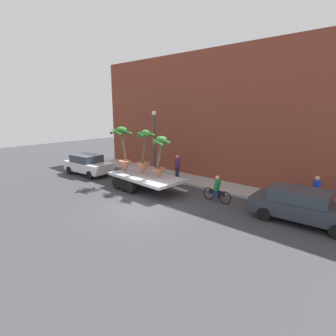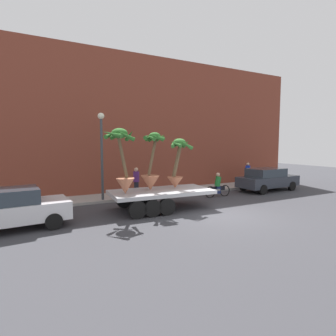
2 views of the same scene
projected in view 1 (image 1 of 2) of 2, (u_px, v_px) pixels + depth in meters
ground_plane at (143, 208)px, 14.22m from camera, size 60.00×60.00×0.00m
sidewalk at (207, 183)px, 18.62m from camera, size 24.00×2.20×0.15m
building_facade at (223, 117)px, 18.86m from camera, size 24.00×1.20×9.15m
flatbed_trailer at (143, 178)px, 17.30m from camera, size 6.10×2.69×0.98m
potted_palm_rear at (160, 158)px, 16.30m from camera, size 1.24×1.19×2.58m
potted_palm_middle at (123, 150)px, 17.99m from camera, size 1.48×1.51×3.00m
potted_palm_front at (144, 157)px, 17.28m from camera, size 1.27×1.15×2.87m
cyclist at (217, 190)px, 15.10m from camera, size 1.84×0.36×1.54m
parked_car at (303, 206)px, 12.25m from camera, size 4.67×2.06×1.58m
trailing_car at (88, 164)px, 21.23m from camera, size 4.16×2.21×1.58m
pedestrian_near_gate at (177, 166)px, 19.46m from camera, size 0.36×0.36×1.71m
pedestrian_far_left at (316, 192)px, 13.59m from camera, size 0.36×0.36×1.71m
street_lamp at (154, 135)px, 20.20m from camera, size 0.36×0.36×4.83m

